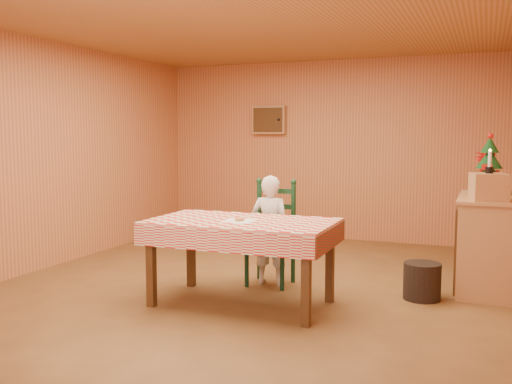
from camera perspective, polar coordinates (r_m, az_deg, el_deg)
ground at (r=5.80m, az=-0.75°, el=-9.56°), size 6.00×6.00×0.00m
cabin_walls at (r=6.09m, az=1.16°, el=8.51°), size 5.10×6.05×2.65m
dining_table at (r=5.13m, az=-1.44°, el=-3.75°), size 1.66×0.96×0.77m
ladder_chair at (r=5.88m, az=1.63°, el=-4.33°), size 0.44×0.40×1.08m
seated_child at (r=5.81m, az=1.44°, el=-3.85°), size 0.41×0.27×1.12m
napkin at (r=5.07m, az=-1.66°, el=-2.90°), size 0.27×0.27×0.00m
donut at (r=5.06m, az=-1.66°, el=-2.71°), size 0.12×0.12×0.03m
shelf_unit at (r=6.13m, az=21.94°, el=-4.69°), size 0.54×1.24×0.93m
crate at (r=5.65m, az=22.24°, el=0.47°), size 0.36×0.36×0.25m
christmas_tree at (r=6.29m, az=22.28°, el=2.40°), size 0.34×0.34×0.62m
flower_arrangement at (r=6.60m, az=21.82°, el=1.94°), size 0.31×0.31×0.42m
candle_set at (r=5.64m, az=22.31°, el=2.40°), size 0.07×0.07×0.22m
storage_bin at (r=5.60m, az=16.27°, el=-8.55°), size 0.45×0.45×0.34m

